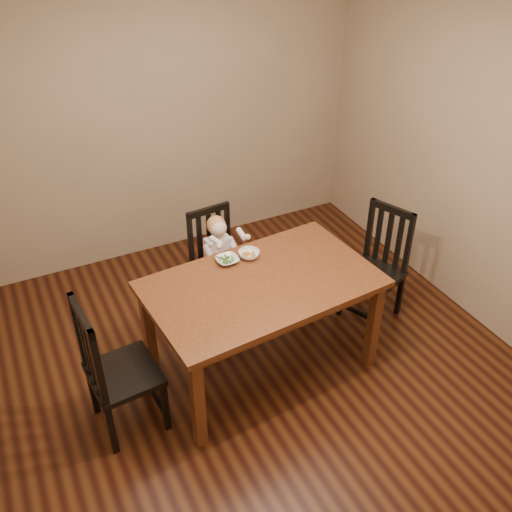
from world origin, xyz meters
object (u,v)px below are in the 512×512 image
dining_table (262,292)px  bowl_peas (227,260)px  chair_left (115,370)px  chair_right (377,266)px  toddler (219,255)px  chair_child (217,263)px  bowl_veg (249,254)px

dining_table → bowl_peas: 0.37m
chair_left → chair_right: 2.33m
chair_left → toddler: (1.13, 0.87, 0.06)m
chair_right → toddler: chair_right is taller
chair_child → chair_left: (-1.13, -0.92, 0.06)m
bowl_peas → bowl_veg: size_ratio=1.02×
chair_child → chair_right: bearing=145.3°
dining_table → bowl_veg: bowl_veg is taller
chair_left → bowl_veg: bearing=104.0°
toddler → bowl_peas: bearing=70.3°
chair_child → toddler: size_ratio=1.99×
chair_child → dining_table: bearing=85.4°
bowl_peas → chair_left: bearing=-158.1°
dining_table → bowl_peas: bearing=110.5°
toddler → bowl_veg: size_ratio=2.91×
chair_left → bowl_peas: bearing=107.4°
dining_table → chair_child: chair_child is taller
chair_right → chair_child: bearing=39.1°
chair_left → toddler: bearing=123.1°
dining_table → bowl_veg: 0.35m
chair_left → bowl_veg: size_ratio=6.62×
chair_right → toddler: size_ratio=2.12×
chair_child → chair_left: bearing=34.3°
chair_right → bowl_peas: 1.36m
dining_table → bowl_peas: (-0.12, 0.33, 0.12)m
chair_left → bowl_veg: chair_left is taller
toddler → bowl_peas: (-0.12, -0.47, 0.27)m
bowl_veg → chair_child: bearing=96.3°
chair_child → toddler: (0.00, -0.05, 0.12)m
bowl_peas → toddler: bearing=75.2°
chair_child → chair_left: size_ratio=0.88×
toddler → bowl_veg: bowl_veg is taller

